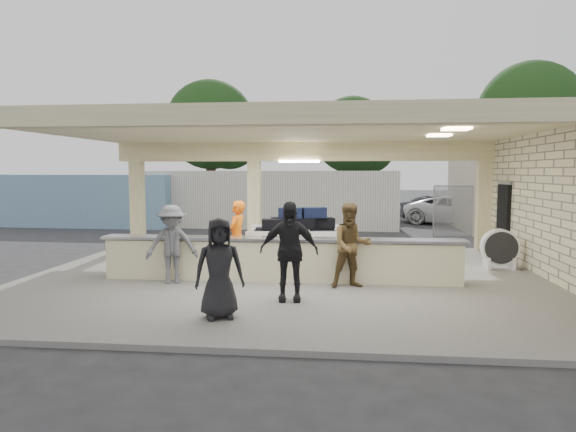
# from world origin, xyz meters

# --- Properties ---
(ground) EXTENTS (120.00, 120.00, 0.00)m
(ground) POSITION_xyz_m (0.00, 0.00, 0.00)
(ground) COLOR #262628
(ground) RESTS_ON ground
(pavilion) EXTENTS (12.01, 10.00, 3.55)m
(pavilion) POSITION_xyz_m (0.21, 0.66, 1.35)
(pavilion) COLOR slate
(pavilion) RESTS_ON ground
(baggage_counter) EXTENTS (8.20, 0.58, 0.98)m
(baggage_counter) POSITION_xyz_m (0.00, -0.50, 0.59)
(baggage_counter) COLOR beige
(baggage_counter) RESTS_ON pavilion
(luggage_cart) EXTENTS (2.75, 1.85, 1.53)m
(luggage_cart) POSITION_xyz_m (0.22, 1.39, 0.92)
(luggage_cart) COLOR white
(luggage_cart) RESTS_ON pavilion
(drum_fan) EXTENTS (0.92, 0.51, 1.02)m
(drum_fan) POSITION_xyz_m (5.37, 1.51, 0.64)
(drum_fan) COLOR white
(drum_fan) RESTS_ON pavilion
(baggage_handler) EXTENTS (0.49, 0.71, 1.76)m
(baggage_handler) POSITION_xyz_m (-1.16, 0.30, 0.98)
(baggage_handler) COLOR orange
(baggage_handler) RESTS_ON pavilion
(passenger_a) EXTENTS (0.94, 0.57, 1.80)m
(passenger_a) POSITION_xyz_m (1.59, -1.00, 1.00)
(passenger_a) COLOR brown
(passenger_a) RESTS_ON pavilion
(passenger_b) EXTENTS (1.14, 0.48, 1.91)m
(passenger_b) POSITION_xyz_m (0.39, -2.26, 1.06)
(passenger_b) COLOR black
(passenger_b) RESTS_ON pavilion
(passenger_c) EXTENTS (1.19, 0.74, 1.74)m
(passenger_c) POSITION_xyz_m (-2.34, -1.00, 0.97)
(passenger_c) COLOR #55555A
(passenger_c) RESTS_ON pavilion
(passenger_d) EXTENTS (0.90, 0.60, 1.70)m
(passenger_d) POSITION_xyz_m (-0.65, -3.54, 0.95)
(passenger_d) COLOR black
(passenger_d) RESTS_ON pavilion
(car_white_a) EXTENTS (5.32, 3.93, 1.38)m
(car_white_a) POSITION_xyz_m (6.90, 13.46, 0.69)
(car_white_a) COLOR white
(car_white_a) RESTS_ON ground
(car_dark) EXTENTS (4.08, 1.62, 1.34)m
(car_dark) POSITION_xyz_m (6.34, 14.51, 0.67)
(car_dark) COLOR black
(car_dark) RESTS_ON ground
(container_white) EXTENTS (12.05, 2.92, 2.59)m
(container_white) POSITION_xyz_m (-2.14, 11.50, 1.30)
(container_white) COLOR white
(container_white) RESTS_ON ground
(container_blue) EXTENTS (9.35, 2.50, 2.42)m
(container_blue) POSITION_xyz_m (-10.95, 10.99, 1.21)
(container_blue) COLOR #769CBD
(container_blue) RESTS_ON ground
(tree_left) EXTENTS (6.60, 6.30, 9.00)m
(tree_left) POSITION_xyz_m (-7.68, 24.16, 5.59)
(tree_left) COLOR #382619
(tree_left) RESTS_ON ground
(tree_mid) EXTENTS (6.00, 5.60, 8.00)m
(tree_mid) POSITION_xyz_m (2.32, 26.16, 4.96)
(tree_mid) COLOR #382619
(tree_mid) RESTS_ON ground
(tree_right) EXTENTS (7.20, 7.00, 10.00)m
(tree_right) POSITION_xyz_m (14.32, 25.16, 6.21)
(tree_right) COLOR #382619
(tree_right) RESTS_ON ground
(adjacent_building) EXTENTS (6.00, 8.00, 3.20)m
(adjacent_building) POSITION_xyz_m (9.50, 10.00, 1.60)
(adjacent_building) COLOR beige
(adjacent_building) RESTS_ON ground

